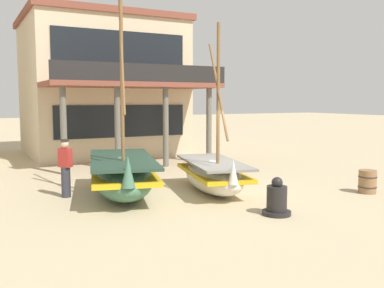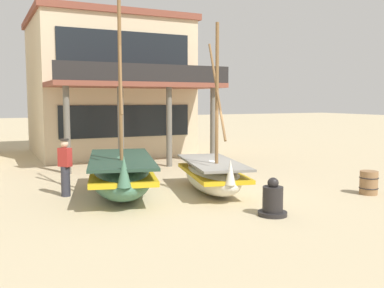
{
  "view_description": "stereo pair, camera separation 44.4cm",
  "coord_description": "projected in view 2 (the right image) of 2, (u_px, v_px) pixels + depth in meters",
  "views": [
    {
      "loc": [
        -6.39,
        -11.08,
        2.81
      ],
      "look_at": [
        0.0,
        1.0,
        1.4
      ],
      "focal_mm": 40.37,
      "sensor_mm": 36.0,
      "label": 1
    },
    {
      "loc": [
        -5.99,
        -11.29,
        2.81
      ],
      "look_at": [
        0.0,
        1.0,
        1.4
      ],
      "focal_mm": 40.37,
      "sensor_mm": 36.0,
      "label": 2
    }
  ],
  "objects": [
    {
      "name": "fishing_boat_near_left",
      "position": [
        121.0,
        174.0,
        12.66
      ],
      "size": [
        2.86,
        4.85,
        6.24
      ],
      "color": "#427056",
      "rests_on": "ground"
    },
    {
      "name": "wooden_barrel",
      "position": [
        369.0,
        183.0,
        12.82
      ],
      "size": [
        0.56,
        0.56,
        0.7
      ],
      "color": "olive",
      "rests_on": "ground"
    },
    {
      "name": "fishing_boat_centre_large",
      "position": [
        212.0,
        174.0,
        13.11
      ],
      "size": [
        2.24,
        3.93,
        5.0
      ],
      "color": "silver",
      "rests_on": "ground"
    },
    {
      "name": "capstan_winch",
      "position": [
        273.0,
        201.0,
        10.46
      ],
      "size": [
        0.71,
        0.71,
        0.94
      ],
      "color": "black",
      "rests_on": "ground"
    },
    {
      "name": "fisherman_by_hull",
      "position": [
        65.0,
        168.0,
        12.51
      ],
      "size": [
        0.4,
        0.42,
        1.68
      ],
      "color": "#33333D",
      "rests_on": "ground"
    },
    {
      "name": "harbor_building_main",
      "position": [
        107.0,
        87.0,
        22.63
      ],
      "size": [
        7.61,
        9.92,
        6.94
      ],
      "color": "beige",
      "rests_on": "ground"
    },
    {
      "name": "ground_plane",
      "position": [
        207.0,
        193.0,
        12.99
      ],
      "size": [
        120.0,
        120.0,
        0.0
      ],
      "primitive_type": "plane",
      "color": "tan"
    }
  ]
}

